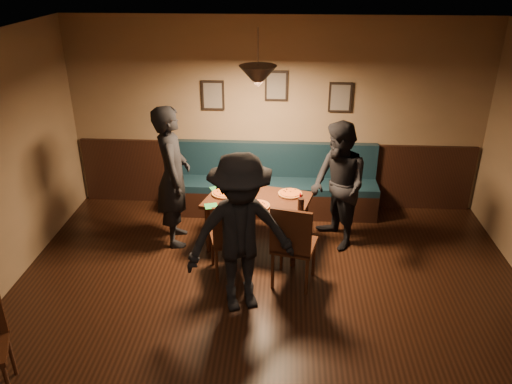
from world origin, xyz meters
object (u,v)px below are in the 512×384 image
(booth_bench, at_px, (274,181))
(chair_near_right, at_px, (294,243))
(chair_near_left, at_px, (230,236))
(tabasco_bottle, at_px, (300,197))
(diner_left, at_px, (173,177))
(diner_front, at_px, (241,235))
(diner_right, at_px, (338,186))
(soda_glass, at_px, (301,205))
(dining_table, at_px, (258,222))

(booth_bench, distance_m, chair_near_right, 1.80)
(chair_near_left, height_order, tabasco_bottle, chair_near_left)
(diner_left, distance_m, diner_front, 1.67)
(booth_bench, relative_size, chair_near_left, 3.02)
(chair_near_left, bearing_deg, tabasco_bottle, 19.91)
(diner_right, xyz_separation_m, soda_glass, (-0.48, -0.41, -0.07))
(diner_left, xyz_separation_m, diner_right, (2.12, 0.05, -0.10))
(diner_right, distance_m, soda_glass, 0.64)
(soda_glass, bearing_deg, chair_near_left, -157.83)
(dining_table, distance_m, soda_glass, 0.75)
(diner_front, xyz_separation_m, tabasco_bottle, (0.64, 1.23, -0.14))
(chair_near_right, relative_size, diner_right, 0.63)
(tabasco_bottle, bearing_deg, chair_near_left, -144.57)
(booth_bench, relative_size, soda_glass, 18.36)
(dining_table, height_order, chair_near_right, chair_near_right)
(chair_near_right, bearing_deg, diner_right, 72.43)
(dining_table, height_order, soda_glass, soda_glass)
(booth_bench, relative_size, dining_table, 2.33)
(dining_table, xyz_separation_m, chair_near_right, (0.47, -0.80, 0.18))
(diner_front, height_order, soda_glass, diner_front)
(diner_left, bearing_deg, dining_table, -105.45)
(dining_table, distance_m, diner_front, 1.39)
(diner_right, bearing_deg, diner_left, -112.82)
(booth_bench, bearing_deg, diner_right, -45.84)
(diner_front, bearing_deg, tabasco_bottle, 42.74)
(chair_near_left, xyz_separation_m, diner_front, (0.19, -0.63, 0.40))
(chair_near_left, height_order, diner_front, diner_front)
(soda_glass, relative_size, tabasco_bottle, 1.28)
(dining_table, bearing_deg, soda_glass, -14.61)
(diner_front, bearing_deg, chair_near_left, 87.32)
(diner_left, height_order, tabasco_bottle, diner_left)
(chair_near_right, height_order, diner_left, diner_left)
(chair_near_left, distance_m, tabasco_bottle, 1.06)
(chair_near_right, xyz_separation_m, diner_left, (-1.56, 0.87, 0.41))
(chair_near_left, height_order, diner_right, diner_right)
(chair_near_right, distance_m, tabasco_bottle, 0.79)
(chair_near_right, bearing_deg, booth_bench, 112.84)
(diner_front, xyz_separation_m, soda_glass, (0.65, 0.98, -0.12))
(chair_near_left, height_order, soda_glass, chair_near_left)
(diner_left, xyz_separation_m, soda_glass, (1.64, -0.37, -0.17))
(chair_near_right, height_order, tabasco_bottle, chair_near_right)
(booth_bench, relative_size, tabasco_bottle, 23.49)
(booth_bench, xyz_separation_m, soda_glass, (0.36, -1.28, 0.27))
(diner_right, distance_m, diner_front, 1.79)
(diner_front, height_order, tabasco_bottle, diner_front)
(chair_near_left, bearing_deg, diner_front, -88.57)
(diner_left, bearing_deg, chair_near_left, -143.27)
(chair_near_right, bearing_deg, soda_glass, 95.30)
(diner_left, relative_size, diner_front, 1.05)
(soda_glass, bearing_deg, booth_bench, 105.61)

